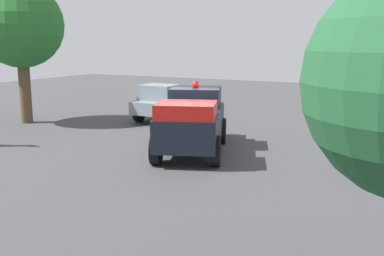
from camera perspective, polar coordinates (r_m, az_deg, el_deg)
The scene contains 4 objects.
ground_plane at distance 17.38m, azimuth -0.40°, elevation -2.84°, with size 60.00×60.00×0.00m, color #424244.
vintage_fire_truck at distance 17.02m, azimuth 0.10°, elevation 0.98°, with size 4.19×6.33×2.59m.
parked_pickup at distance 24.29m, azimuth -3.03°, elevation 3.47°, with size 2.11×4.83×1.90m.
oak_tree_left at distance 24.42m, azimuth -20.67°, elevation 11.86°, with size 4.19×4.19×6.97m.
Camera 1 is at (-8.01, 14.86, 4.14)m, focal length 42.59 mm.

